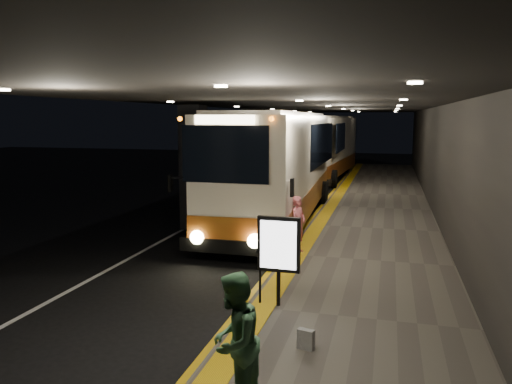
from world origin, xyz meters
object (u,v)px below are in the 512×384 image
Objects in this scene: coach_third at (336,142)px; info_sign at (279,246)px; passenger_boarding at (298,225)px; bag_polka at (306,339)px; stanchion_post at (260,277)px; passenger_waiting_green at (234,341)px; coach_main at (278,171)px; coach_second at (323,150)px.

info_sign is (2.32, -32.96, -0.50)m from coach_third.
passenger_boarding reaches higher than bag_polka.
bag_polka is at bearing -55.27° from stanchion_post.
info_sign reaches higher than bag_polka.
coach_main is at bearing -165.50° from passenger_waiting_green.
info_sign is 1.66× the size of stanchion_post.
coach_third is 33.00m from stanchion_post.
passenger_boarding is at bearing -81.42° from coach_second.
stanchion_post reaches higher than bag_polka.
passenger_waiting_green is (0.57, -7.78, 0.10)m from passenger_boarding.
coach_third is at bearing 94.46° from coach_second.
stanchion_post is (1.92, -32.93, -1.19)m from coach_third.
coach_third is at bearing 93.34° from stanchion_post.
info_sign is at bearing -4.80° from stanchion_post.
coach_main is at bearing 104.90° from bag_polka.
passenger_boarding is at bearing 89.29° from stanchion_post.
coach_third reaches higher than bag_polka.
coach_second reaches higher than info_sign.
passenger_boarding is at bearing 96.11° from info_sign.
passenger_waiting_green reaches higher than passenger_boarding.
passenger_boarding reaches higher than stanchion_post.
coach_second is at bearing 96.57° from info_sign.
coach_second is 7.77× the size of passenger_boarding.
coach_third reaches higher than coach_second.
passenger_boarding is at bearing -73.57° from coach_main.
info_sign is at bearing -87.69° from coach_third.
passenger_waiting_green is (2.23, -12.68, -0.87)m from coach_main.
coach_main reaches higher than passenger_waiting_green.
coach_second is at bearing 88.06° from coach_main.
passenger_boarding is at bearing 101.60° from bag_polka.
coach_main is 23.97m from coach_third.
stanchion_post is at bearing 176.50° from info_sign.
coach_main is 1.03× the size of coach_second.
info_sign is (0.34, -4.09, 0.43)m from passenger_boarding.
coach_second is 6.87× the size of info_sign.
stanchion_post is (1.70, -22.65, -1.19)m from coach_second.
info_sign is at bearing -156.84° from passenger_boarding.
coach_third is at bearing -171.50° from passenger_waiting_green.
coach_second is 18.70m from passenger_boarding.
stanchion_post is at bearing -82.51° from coach_second.
coach_main is 7.04× the size of info_sign.
passenger_waiting_green is 3.71m from info_sign.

